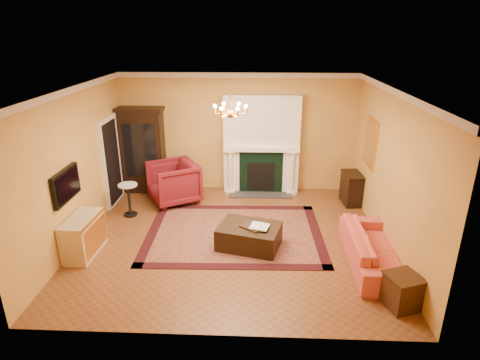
# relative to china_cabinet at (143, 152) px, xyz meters

# --- Properties ---
(floor) EXTENTS (6.00, 5.50, 0.02)m
(floor) POSITION_rel_china_cabinet_xyz_m (2.40, -2.49, -1.05)
(floor) COLOR brown
(floor) RESTS_ON ground
(ceiling) EXTENTS (6.00, 5.50, 0.02)m
(ceiling) POSITION_rel_china_cabinet_xyz_m (2.40, -2.49, 1.97)
(ceiling) COLOR white
(ceiling) RESTS_ON wall_back
(wall_back) EXTENTS (6.00, 0.02, 3.00)m
(wall_back) POSITION_rel_china_cabinet_xyz_m (2.40, 0.27, 0.46)
(wall_back) COLOR gold
(wall_back) RESTS_ON floor
(wall_front) EXTENTS (6.00, 0.02, 3.00)m
(wall_front) POSITION_rel_china_cabinet_xyz_m (2.40, -5.25, 0.46)
(wall_front) COLOR gold
(wall_front) RESTS_ON floor
(wall_left) EXTENTS (0.02, 5.50, 3.00)m
(wall_left) POSITION_rel_china_cabinet_xyz_m (-0.61, -2.49, 0.46)
(wall_left) COLOR gold
(wall_left) RESTS_ON floor
(wall_right) EXTENTS (0.02, 5.50, 3.00)m
(wall_right) POSITION_rel_china_cabinet_xyz_m (5.41, -2.49, 0.46)
(wall_right) COLOR gold
(wall_right) RESTS_ON floor
(fireplace) EXTENTS (1.90, 0.70, 2.50)m
(fireplace) POSITION_rel_china_cabinet_xyz_m (3.00, 0.08, 0.15)
(fireplace) COLOR white
(fireplace) RESTS_ON wall_back
(crown_molding) EXTENTS (6.00, 5.50, 0.12)m
(crown_molding) POSITION_rel_china_cabinet_xyz_m (2.40, -1.53, 1.90)
(crown_molding) COLOR silver
(crown_molding) RESTS_ON ceiling
(doorway) EXTENTS (0.08, 1.05, 2.10)m
(doorway) POSITION_rel_china_cabinet_xyz_m (-0.55, -0.79, 0.00)
(doorway) COLOR silver
(doorway) RESTS_ON wall_left
(tv_panel) EXTENTS (0.09, 0.95, 0.58)m
(tv_panel) POSITION_rel_china_cabinet_xyz_m (-0.55, -3.09, 0.31)
(tv_panel) COLOR black
(tv_panel) RESTS_ON wall_left
(gilt_mirror) EXTENTS (0.06, 0.76, 1.05)m
(gilt_mirror) POSITION_rel_china_cabinet_xyz_m (5.37, -1.09, 0.61)
(gilt_mirror) COLOR gold
(gilt_mirror) RESTS_ON wall_right
(chandelier) EXTENTS (0.63, 0.55, 0.53)m
(chandelier) POSITION_rel_china_cabinet_xyz_m (2.40, -2.49, 1.57)
(chandelier) COLOR gold
(chandelier) RESTS_ON ceiling
(oriental_rug) EXTENTS (3.68, 2.80, 0.01)m
(oriental_rug) POSITION_rel_china_cabinet_xyz_m (2.45, -2.28, -1.03)
(oriental_rug) COLOR #420E10
(oriental_rug) RESTS_ON floor
(china_cabinet) EXTENTS (1.04, 0.48, 2.08)m
(china_cabinet) POSITION_rel_china_cabinet_xyz_m (0.00, 0.00, 0.00)
(china_cabinet) COLOR black
(china_cabinet) RESTS_ON floor
(wingback_armchair) EXTENTS (1.40, 1.42, 1.10)m
(wingback_armchair) POSITION_rel_china_cabinet_xyz_m (0.88, -0.70, -0.49)
(wingback_armchair) COLOR maroon
(wingback_armchair) RESTS_ON floor
(pedestal_table) EXTENTS (0.42, 0.42, 0.76)m
(pedestal_table) POSITION_rel_china_cabinet_xyz_m (0.03, -1.52, -0.60)
(pedestal_table) COLOR black
(pedestal_table) RESTS_ON floor
(commode) EXTENTS (0.51, 1.01, 0.74)m
(commode) POSITION_rel_china_cabinet_xyz_m (-0.33, -3.18, -0.67)
(commode) COLOR beige
(commode) RESTS_ON floor
(coral_sofa) EXTENTS (0.66, 2.13, 0.83)m
(coral_sofa) POSITION_rel_china_cabinet_xyz_m (4.99, -3.31, -0.63)
(coral_sofa) COLOR #CB4E40
(coral_sofa) RESTS_ON floor
(end_table) EXTENTS (0.57, 0.57, 0.52)m
(end_table) POSITION_rel_china_cabinet_xyz_m (5.12, -4.50, -0.78)
(end_table) COLOR #3D1E10
(end_table) RESTS_ON floor
(console_table) EXTENTS (0.44, 0.69, 0.74)m
(console_table) POSITION_rel_china_cabinet_xyz_m (5.18, -0.62, -0.67)
(console_table) COLOR black
(console_table) RESTS_ON floor
(leather_ottoman) EXTENTS (1.32, 1.10, 0.43)m
(leather_ottoman) POSITION_rel_china_cabinet_xyz_m (2.77, -2.79, -0.81)
(leather_ottoman) COLOR black
(leather_ottoman) RESTS_ON oriental_rug
(ottoman_tray) EXTENTS (0.54, 0.52, 0.03)m
(ottoman_tray) POSITION_rel_china_cabinet_xyz_m (2.83, -2.83, -0.58)
(ottoman_tray) COLOR black
(ottoman_tray) RESTS_ON leather_ottoman
(book_a) EXTENTS (0.24, 0.08, 0.32)m
(book_a) POSITION_rel_china_cabinet_xyz_m (2.79, -2.84, -0.41)
(book_a) COLOR gray
(book_a) RESTS_ON ottoman_tray
(book_b) EXTENTS (0.23, 0.08, 0.31)m
(book_b) POSITION_rel_china_cabinet_xyz_m (2.91, -2.87, -0.41)
(book_b) COLOR gray
(book_b) RESTS_ON ottoman_tray
(topiary_left) EXTENTS (0.15, 0.15, 0.41)m
(topiary_left) POSITION_rel_china_cabinet_xyz_m (2.42, 0.04, 0.42)
(topiary_left) COLOR gray
(topiary_left) RESTS_ON fireplace
(topiary_right) EXTENTS (0.18, 0.18, 0.48)m
(topiary_right) POSITION_rel_china_cabinet_xyz_m (3.50, 0.04, 0.45)
(topiary_right) COLOR gray
(topiary_right) RESTS_ON fireplace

